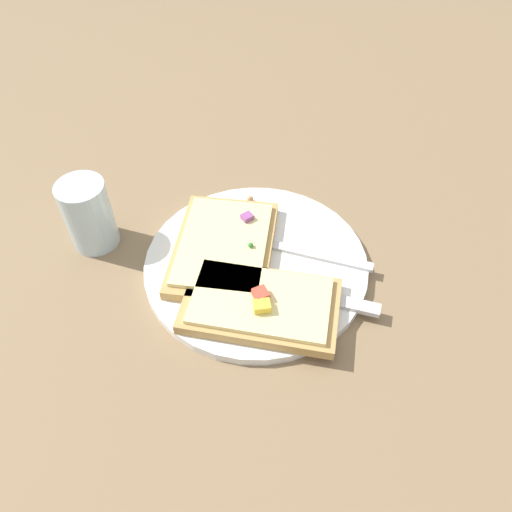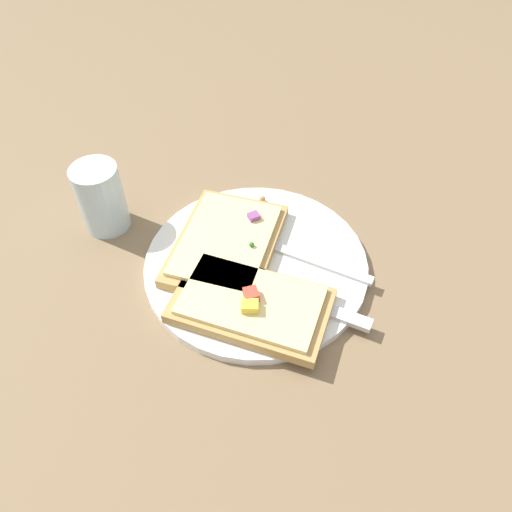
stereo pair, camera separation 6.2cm
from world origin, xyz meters
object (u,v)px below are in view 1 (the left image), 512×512
at_px(pizza_slice_main, 224,247).
at_px(drinking_glass, 88,215).
at_px(plate, 256,264).
at_px(knife, 302,293).
at_px(fork, 282,246).
at_px(pizza_slice_corner, 262,304).

relative_size(pizza_slice_main, drinking_glass, 2.01).
height_order(plate, knife, knife).
relative_size(fork, pizza_slice_corner, 1.01).
xyz_separation_m(fork, knife, (0.02, -0.08, 0.00)).
distance_m(fork, drinking_glass, 0.25).
bearing_deg(fork, pizza_slice_main, 23.21).
relative_size(plate, pizza_slice_corner, 1.42).
xyz_separation_m(plate, drinking_glass, (-0.21, 0.06, 0.04)).
height_order(pizza_slice_main, pizza_slice_corner, pizza_slice_corner).
distance_m(plate, pizza_slice_corner, 0.08).
bearing_deg(pizza_slice_corner, fork, 85.72).
bearing_deg(knife, plate, -27.99).
height_order(knife, pizza_slice_corner, pizza_slice_corner).
bearing_deg(fork, drinking_glass, 11.75).
height_order(pizza_slice_main, drinking_glass, drinking_glass).
height_order(fork, drinking_glass, drinking_glass).
bearing_deg(knife, pizza_slice_corner, 39.80).
bearing_deg(drinking_glass, knife, -24.75).
distance_m(plate, pizza_slice_main, 0.05).
xyz_separation_m(plate, knife, (0.05, -0.06, 0.01)).
bearing_deg(plate, pizza_slice_main, 154.52).
bearing_deg(pizza_slice_main, drinking_glass, 87.26).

